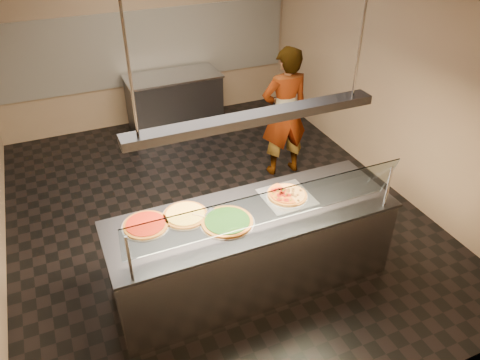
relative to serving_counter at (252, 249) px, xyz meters
name	(u,v)px	position (x,y,z in m)	size (l,w,h in m)	color
ground	(213,212)	(0.06, 1.34, -0.48)	(5.00, 6.00, 0.02)	black
wall_back	(145,35)	(0.06, 4.35, 1.03)	(5.00, 0.02, 3.00)	#978061
wall_front	(372,286)	(0.06, -1.67, 1.03)	(5.00, 0.02, 3.00)	#978061
wall_right	(389,74)	(2.57, 1.34, 1.03)	(0.02, 6.00, 3.00)	#978061
tile_band	(147,47)	(0.06, 4.32, 0.83)	(4.90, 0.02, 1.20)	silver
serving_counter	(252,249)	(0.00, 0.00, 0.00)	(2.87, 0.94, 0.93)	#B7B7BC
sneeze_guard	(269,208)	(0.00, -0.34, 0.76)	(2.63, 0.18, 0.54)	#B7B7BC
perforated_tray	(287,196)	(0.43, 0.11, 0.47)	(0.49, 0.49, 0.01)	silver
half_pizza_pepperoni	(279,196)	(0.34, 0.11, 0.50)	(0.22, 0.40, 0.05)	brown
half_pizza_sausage	(295,192)	(0.53, 0.11, 0.49)	(0.21, 0.40, 0.04)	brown
pizza_spinach	(227,221)	(-0.29, -0.04, 0.48)	(0.52, 0.52, 0.03)	silver
pizza_cheese	(185,214)	(-0.62, 0.22, 0.48)	(0.45, 0.45, 0.03)	silver
pizza_tomato	(146,224)	(-1.00, 0.22, 0.48)	(0.45, 0.45, 0.03)	silver
pizza_spatula	(204,214)	(-0.45, 0.14, 0.49)	(0.28, 0.17, 0.02)	#B7B7BC
prep_table	(175,101)	(0.34, 3.89, 0.00)	(1.55, 0.74, 0.93)	#3D3D42
worker	(285,113)	(1.35, 1.88, 0.47)	(0.68, 0.45, 1.86)	#3B3841
heat_lamp_housing	(254,118)	(0.00, 0.00, 1.48)	(2.30, 0.18, 0.08)	#3D3D42
lamp_rod_left	(130,73)	(-1.00, 0.00, 2.03)	(0.02, 0.02, 1.01)	#B7B7BC
lamp_rod_right	(361,40)	(1.00, 0.00, 2.03)	(0.02, 0.02, 1.01)	#B7B7BC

